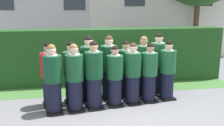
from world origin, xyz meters
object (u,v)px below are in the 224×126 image
at_px(student_front_row_0, 53,81).
at_px(student_rear_row_1, 72,75).
at_px(student_rear_row_4, 126,71).
at_px(student_front_row_1, 75,79).
at_px(student_front_row_5, 149,74).
at_px(student_rear_row_3, 109,69).
at_px(student_rear_row_5, 143,67).
at_px(student_front_row_2, 94,77).
at_px(student_rear_row_2, 89,71).
at_px(student_front_row_3, 115,78).
at_px(student_rear_row_6, 158,65).
at_px(student_front_row_4, 133,75).
at_px(student_in_red_blazer, 50,76).
at_px(student_front_row_6, 168,72).

xyz_separation_m(student_front_row_0, student_rear_row_1, (0.44, 0.52, -0.01)).
distance_m(student_front_row_0, student_rear_row_4, 2.03).
height_order(student_front_row_0, student_front_row_1, student_front_row_0).
bearing_deg(student_front_row_5, student_front_row_0, -172.18).
bearing_deg(student_rear_row_4, student_rear_row_3, -173.92).
xyz_separation_m(student_rear_row_1, student_rear_row_5, (1.97, 0.31, 0.03)).
bearing_deg(student_front_row_2, student_rear_row_2, 98.84).
bearing_deg(student_front_row_3, student_front_row_1, -171.69).
bearing_deg(student_rear_row_6, student_front_row_4, -145.42).
relative_size(student_front_row_2, student_front_row_3, 1.09).
distance_m(student_front_row_3, student_rear_row_5, 1.11).
relative_size(student_front_row_2, student_rear_row_1, 1.04).
xyz_separation_m(student_front_row_4, student_rear_row_6, (0.88, 0.61, 0.08)).
relative_size(student_in_red_blazer, student_rear_row_4, 1.03).
distance_m(student_in_red_blazer, student_rear_row_4, 2.02).
xyz_separation_m(student_front_row_4, student_front_row_6, (0.99, 0.15, 0.00)).
xyz_separation_m(student_front_row_1, student_rear_row_5, (1.91, 0.78, 0.02)).
bearing_deg(student_rear_row_2, student_rear_row_5, 8.72).
xyz_separation_m(student_front_row_0, student_front_row_4, (1.98, 0.28, -0.03)).
bearing_deg(student_front_row_5, student_rear_row_4, 142.89).
height_order(student_front_row_3, student_rear_row_4, student_rear_row_4).
distance_m(student_front_row_2, student_in_red_blazer, 1.13).
bearing_deg(student_rear_row_5, student_front_row_0, -160.97).
bearing_deg(student_rear_row_2, student_front_row_4, -16.34).
relative_size(student_front_row_2, student_front_row_6, 1.06).
xyz_separation_m(student_front_row_1, student_front_row_3, (1.00, 0.15, -0.05)).
bearing_deg(student_rear_row_2, student_front_row_0, -146.19).
xyz_separation_m(student_front_row_0, student_rear_row_2, (0.89, 0.60, 0.05)).
relative_size(student_front_row_2, student_rear_row_4, 1.07).
bearing_deg(student_rear_row_3, student_front_row_6, -9.60).
relative_size(student_front_row_4, student_rear_row_5, 0.95).
height_order(student_front_row_3, student_front_row_6, student_front_row_6).
distance_m(student_front_row_3, student_rear_row_6, 1.53).
bearing_deg(student_front_row_1, student_front_row_2, 7.58).
xyz_separation_m(student_front_row_4, student_rear_row_1, (-1.53, 0.24, 0.01)).
height_order(student_rear_row_2, student_rear_row_4, student_rear_row_2).
distance_m(student_front_row_3, student_rear_row_1, 1.10).
bearing_deg(student_front_row_1, student_rear_row_3, 34.80).
bearing_deg(student_front_row_4, student_rear_row_6, 34.58).
height_order(student_front_row_3, student_rear_row_1, student_rear_row_1).
bearing_deg(student_rear_row_1, student_rear_row_2, 10.07).
xyz_separation_m(student_rear_row_2, student_rear_row_5, (1.52, 0.23, -0.03)).
bearing_deg(student_rear_row_1, student_rear_row_4, 8.83).
distance_m(student_front_row_1, student_in_red_blazer, 0.73).
bearing_deg(student_front_row_6, student_in_red_blazer, 179.77).
height_order(student_front_row_4, student_rear_row_1, student_rear_row_1).
bearing_deg(student_front_row_6, student_front_row_1, -171.22).
distance_m(student_front_row_5, student_rear_row_1, 2.00).
xyz_separation_m(student_front_row_5, student_rear_row_4, (-0.54, 0.41, 0.01)).
distance_m(student_front_row_3, student_front_row_6, 1.49).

